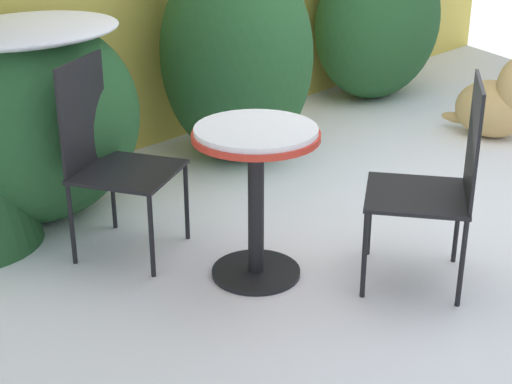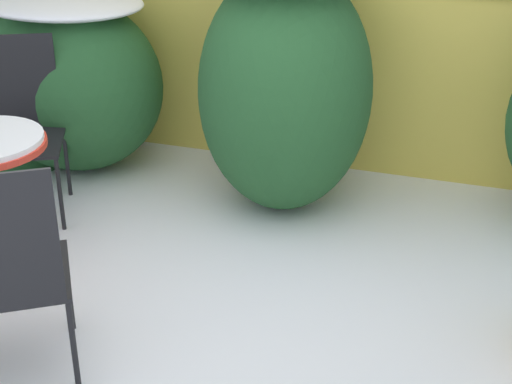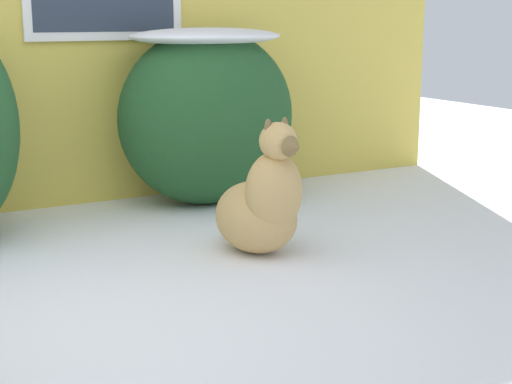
# 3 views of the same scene
# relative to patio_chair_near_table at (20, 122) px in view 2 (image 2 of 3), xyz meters

# --- Properties ---
(ground_plane) EXTENTS (16.00, 16.00, 0.00)m
(ground_plane) POSITION_rel_patio_chair_near_table_xyz_m (1.55, -1.07, -0.53)
(ground_plane) COLOR white
(shrub_left) EXTENTS (1.19, 0.93, 1.12)m
(shrub_left) POSITION_rel_patio_chair_near_table_xyz_m (-0.02, 0.61, 0.06)
(shrub_left) COLOR #235128
(shrub_left) RESTS_ON ground_plane
(shrub_middle) EXTENTS (0.97, 1.02, 1.39)m
(shrub_middle) POSITION_rel_patio_chair_near_table_xyz_m (1.40, 0.50, 0.20)
(shrub_middle) COLOR #235128
(shrub_middle) RESTS_ON ground_plane
(evergreen_bush) EXTENTS (0.75, 0.75, 1.63)m
(evergreen_bush) POSITION_rel_patio_chair_near_table_xyz_m (-0.49, 0.61, 0.28)
(evergreen_bush) COLOR #235128
(evergreen_bush) RESTS_ON ground_plane
(patio_chair_near_table) EXTENTS (0.62, 0.62, 0.99)m
(patio_chair_near_table) POSITION_rel_patio_chair_near_table_xyz_m (0.00, 0.00, 0.00)
(patio_chair_near_table) COLOR black
(patio_chair_near_table) RESTS_ON ground_plane
(patio_chair_far_side) EXTENTS (0.65, 0.65, 0.99)m
(patio_chair_far_side) POSITION_rel_patio_chair_near_table_xyz_m (0.83, -1.37, 0.00)
(patio_chair_far_side) COLOR black
(patio_chair_far_side) RESTS_ON ground_plane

